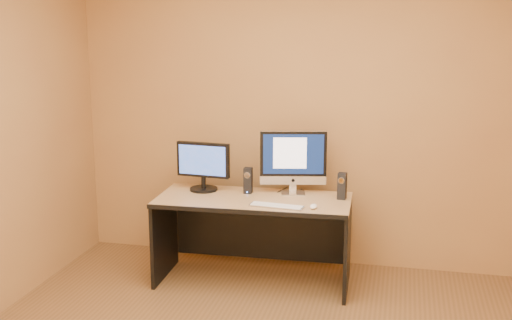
% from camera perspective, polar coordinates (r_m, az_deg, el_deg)
% --- Properties ---
extents(walls, '(4.00, 4.00, 2.60)m').
position_cam_1_polar(walls, '(3.41, 0.24, -0.40)').
color(walls, '#A27741').
rests_on(walls, ground).
extents(desk, '(1.52, 0.71, 0.69)m').
position_cam_1_polar(desk, '(5.09, -0.24, -7.18)').
color(desk, tan).
rests_on(desk, ground).
extents(imac, '(0.56, 0.31, 0.52)m').
position_cam_1_polar(imac, '(5.07, 3.34, -0.17)').
color(imac, '#B2B3B7').
rests_on(imac, desk).
extents(second_monitor, '(0.47, 0.26, 0.39)m').
position_cam_1_polar(second_monitor, '(5.19, -4.71, -0.59)').
color(second_monitor, black).
rests_on(second_monitor, desk).
extents(speaker_left, '(0.07, 0.07, 0.21)m').
position_cam_1_polar(speaker_left, '(5.11, -0.71, -1.83)').
color(speaker_left, black).
rests_on(speaker_left, desk).
extents(speaker_right, '(0.07, 0.07, 0.21)m').
position_cam_1_polar(speaker_right, '(4.99, 7.66, -2.31)').
color(speaker_right, black).
rests_on(speaker_right, desk).
extents(keyboard, '(0.41, 0.15, 0.02)m').
position_cam_1_polar(keyboard, '(4.76, 1.83, -4.11)').
color(keyboard, '#B5B5BA').
rests_on(keyboard, desk).
extents(mouse, '(0.05, 0.10, 0.03)m').
position_cam_1_polar(mouse, '(4.74, 5.13, -4.11)').
color(mouse, white).
rests_on(mouse, desk).
extents(cable_a, '(0.07, 0.20, 0.01)m').
position_cam_1_polar(cable_a, '(5.17, 4.19, -2.85)').
color(cable_a, black).
rests_on(cable_a, desk).
extents(cable_b, '(0.05, 0.16, 0.01)m').
position_cam_1_polar(cable_b, '(5.22, 2.36, -2.65)').
color(cable_b, black).
rests_on(cable_b, desk).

